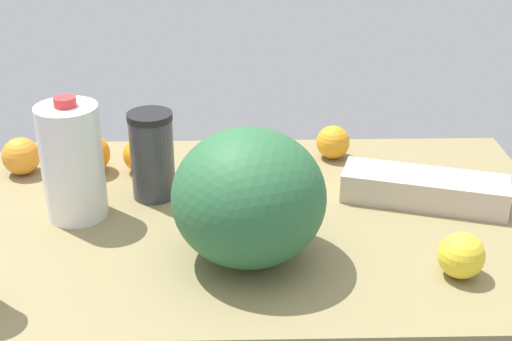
# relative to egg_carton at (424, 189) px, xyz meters

# --- Properties ---
(countertop) EXTENTS (1.20, 0.76, 0.03)m
(countertop) POSITION_rel_egg_carton_xyz_m (0.35, 0.05, -0.05)
(countertop) COLOR olive
(countertop) RESTS_ON ground
(egg_carton) EXTENTS (0.35, 0.19, 0.06)m
(egg_carton) POSITION_rel_egg_carton_xyz_m (0.00, 0.00, 0.00)
(egg_carton) COLOR beige
(egg_carton) RESTS_ON countertop
(milk_jug) EXTENTS (0.12, 0.12, 0.25)m
(milk_jug) POSITION_rel_egg_carton_xyz_m (0.70, 0.03, 0.09)
(milk_jug) COLOR white
(milk_jug) RESTS_ON countertop
(shaker_bottle) EXTENTS (0.09, 0.09, 0.18)m
(shaker_bottle) POSITION_rel_egg_carton_xyz_m (0.55, -0.04, 0.06)
(shaker_bottle) COLOR #3A3C43
(shaker_bottle) RESTS_ON countertop
(watermelon) EXTENTS (0.27, 0.27, 0.24)m
(watermelon) POSITION_rel_egg_carton_xyz_m (0.36, 0.20, 0.09)
(watermelon) COLOR #2D663A
(watermelon) RESTS_ON countertop
(orange_loose) EXTENTS (0.09, 0.09, 0.09)m
(orange_loose) POSITION_rel_egg_carton_xyz_m (0.71, -0.16, 0.01)
(orange_loose) COLOR orange
(orange_loose) RESTS_ON countertop
(orange_beside_bowl) EXTENTS (0.08, 0.08, 0.08)m
(orange_beside_bowl) POSITION_rel_egg_carton_xyz_m (0.86, -0.16, 0.01)
(orange_beside_bowl) COLOR orange
(orange_beside_bowl) RESTS_ON countertop
(lemon_by_jug) EXTENTS (0.08, 0.08, 0.08)m
(lemon_by_jug) POSITION_rel_egg_carton_xyz_m (0.00, 0.27, 0.01)
(lemon_by_jug) COLOR yellow
(lemon_by_jug) RESTS_ON countertop
(orange_near_front) EXTENTS (0.08, 0.08, 0.08)m
(orange_near_front) POSITION_rel_egg_carton_xyz_m (0.60, -0.16, 0.01)
(orange_near_front) COLOR orange
(orange_near_front) RESTS_ON countertop
(orange_far_back) EXTENTS (0.08, 0.08, 0.08)m
(orange_far_back) POSITION_rel_egg_carton_xyz_m (0.16, -0.22, 0.01)
(orange_far_back) COLOR orange
(orange_far_back) RESTS_ON countertop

